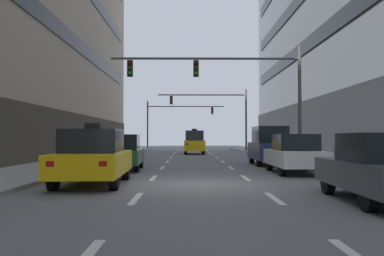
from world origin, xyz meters
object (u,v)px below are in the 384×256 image
(taxi_driving_0, at_px, (194,142))
(car_parked_3, at_px, (270,146))
(car_driving_2, at_px, (121,153))
(car_parked_2, at_px, (294,154))
(traffic_signal_1, at_px, (219,108))
(traffic_signal_2, at_px, (172,116))
(traffic_signal_0, at_px, (232,80))
(car_parked_1, at_px, (380,168))
(taxi_driving_1, at_px, (93,157))

(taxi_driving_0, bearing_deg, car_parked_3, -75.39)
(car_parked_3, bearing_deg, taxi_driving_0, 104.61)
(car_driving_2, xyz_separation_m, car_parked_3, (7.32, 3.37, 0.23))
(car_parked_2, relative_size, traffic_signal_1, 0.48)
(car_driving_2, bearing_deg, car_parked_3, 24.74)
(traffic_signal_2, bearing_deg, traffic_signal_0, -81.89)
(car_parked_3, bearing_deg, traffic_signal_1, 93.87)
(car_driving_2, bearing_deg, traffic_signal_1, 75.05)
(traffic_signal_1, bearing_deg, car_parked_1, -87.67)
(taxi_driving_0, bearing_deg, traffic_signal_0, -83.61)
(car_parked_1, bearing_deg, taxi_driving_1, 154.24)
(taxi_driving_1, height_order, car_parked_1, taxi_driving_1)
(traffic_signal_1, bearing_deg, car_parked_3, -86.13)
(car_parked_2, height_order, car_parked_3, car_parked_3)
(car_parked_2, bearing_deg, traffic_signal_2, 100.49)
(traffic_signal_1, bearing_deg, traffic_signal_0, -92.26)
(taxi_driving_0, bearing_deg, car_driving_2, -101.20)
(traffic_signal_0, bearing_deg, car_parked_1, -80.16)
(car_parked_2, bearing_deg, taxi_driving_1, -151.14)
(taxi_driving_1, distance_m, car_parked_2, 8.28)
(taxi_driving_0, xyz_separation_m, traffic_signal_0, (1.70, -15.16, 3.39))
(taxi_driving_0, distance_m, car_parked_2, 20.02)
(car_parked_2, height_order, traffic_signal_0, traffic_signal_0)
(car_driving_2, height_order, traffic_signal_0, traffic_signal_0)
(car_parked_2, distance_m, car_parked_3, 5.16)
(traffic_signal_2, bearing_deg, car_parked_1, -81.39)
(traffic_signal_1, bearing_deg, traffic_signal_2, 117.68)
(car_driving_2, relative_size, car_parked_2, 1.01)
(car_driving_2, height_order, car_parked_3, car_parked_3)
(car_parked_1, xyz_separation_m, traffic_signal_2, (-6.25, 41.27, 3.32))
(taxi_driving_1, height_order, car_driving_2, taxi_driving_1)
(traffic_signal_0, height_order, traffic_signal_2, traffic_signal_0)
(car_parked_3, distance_m, traffic_signal_1, 19.51)
(car_parked_1, bearing_deg, traffic_signal_2, 98.61)
(car_driving_2, bearing_deg, car_parked_2, -13.63)
(car_parked_2, relative_size, traffic_signal_0, 0.43)
(car_parked_2, height_order, traffic_signal_2, traffic_signal_2)
(car_parked_1, xyz_separation_m, traffic_signal_0, (-2.08, 11.99, 3.65))
(taxi_driving_1, bearing_deg, traffic_signal_0, 58.65)
(traffic_signal_0, bearing_deg, traffic_signal_2, 98.11)
(taxi_driving_0, relative_size, taxi_driving_1, 0.92)
(taxi_driving_1, xyz_separation_m, traffic_signal_2, (1.00, 37.77, 3.25))
(car_driving_2, bearing_deg, taxi_driving_1, -89.33)
(taxi_driving_1, bearing_deg, traffic_signal_2, 88.48)
(car_parked_1, bearing_deg, taxi_driving_0, 97.92)
(taxi_driving_1, distance_m, car_parked_3, 11.68)
(car_parked_2, height_order, traffic_signal_1, traffic_signal_1)
(car_driving_2, xyz_separation_m, car_parked_2, (7.32, -1.78, 0.00))
(car_parked_3, distance_m, traffic_signal_2, 29.46)
(traffic_signal_0, bearing_deg, taxi_driving_0, 96.39)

